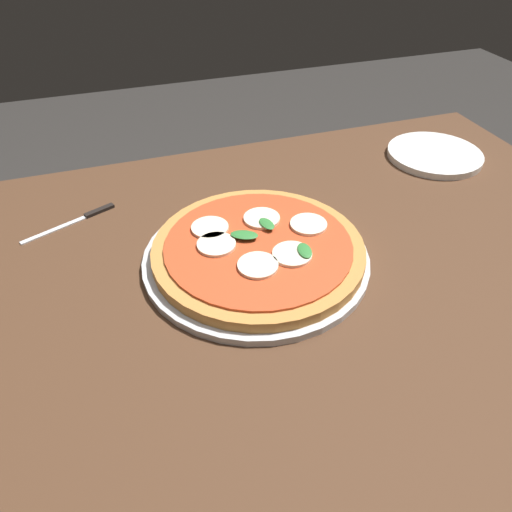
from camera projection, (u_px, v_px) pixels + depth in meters
The scene contains 6 objects.
ground_plane at pixel (275, 493), 1.23m from camera, with size 6.00×6.00×0.00m, color #2D2B28.
dining_table at pixel (285, 317), 0.83m from camera, with size 1.25×0.85×0.75m.
serving_tray at pixel (256, 258), 0.77m from camera, with size 0.35×0.35×0.01m, color silver.
pizza at pixel (258, 249), 0.76m from camera, with size 0.33×0.33×0.03m.
plate_white at pixel (434, 155), 1.03m from camera, with size 0.20×0.20×0.01m, color white.
knife at pixel (81, 218), 0.86m from camera, with size 0.16×0.08×0.01m.
Camera 1 is at (0.23, 0.53, 1.24)m, focal length 34.13 mm.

